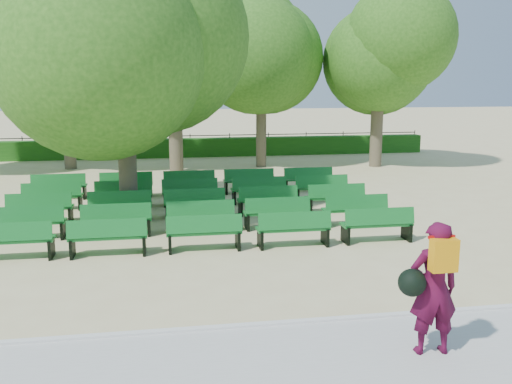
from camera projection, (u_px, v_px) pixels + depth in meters
ground at (183, 229)px, 14.65m from camera, size 120.00×120.00×0.00m
paving at (207, 369)px, 7.49m from camera, size 30.00×2.20×0.06m
curb at (201, 330)px, 8.60m from camera, size 30.00×0.12×0.10m
hedge at (170, 148)px, 28.11m from camera, size 26.00×0.70×0.90m
fence at (170, 156)px, 28.58m from camera, size 26.00×0.10×1.02m
tree_line at (173, 169)px, 24.32m from camera, size 21.80×6.80×7.04m
bench_array at (195, 214)px, 15.87m from camera, size 1.68×0.55×1.06m
tree_among at (122, 39)px, 14.87m from camera, size 5.38×5.38×7.24m
person at (432, 287)px, 7.69m from camera, size 0.88×0.54×1.86m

